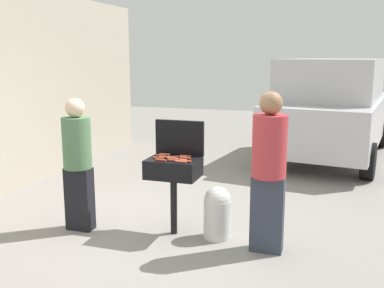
# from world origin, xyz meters

# --- Properties ---
(ground_plane) EXTENTS (24.00, 24.00, 0.00)m
(ground_plane) POSITION_xyz_m (0.00, 0.00, 0.00)
(ground_plane) COLOR gray
(house_wall_side) EXTENTS (0.24, 8.00, 3.15)m
(house_wall_side) POSITION_xyz_m (-2.85, 1.00, 1.58)
(house_wall_side) COLOR #B2A893
(house_wall_side) RESTS_ON ground
(bbq_grill) EXTENTS (0.60, 0.44, 0.92)m
(bbq_grill) POSITION_xyz_m (0.25, -0.08, 0.77)
(bbq_grill) COLOR black
(bbq_grill) RESTS_ON ground
(grill_lid_open) EXTENTS (0.60, 0.05, 0.42)m
(grill_lid_open) POSITION_xyz_m (0.25, 0.14, 1.13)
(grill_lid_open) COLOR black
(grill_lid_open) RESTS_ON bbq_grill
(hot_dog_0) EXTENTS (0.13, 0.03, 0.03)m
(hot_dog_0) POSITION_xyz_m (0.26, -0.13, 0.93)
(hot_dog_0) COLOR #C6593D
(hot_dog_0) RESTS_ON bbq_grill
(hot_dog_1) EXTENTS (0.13, 0.04, 0.03)m
(hot_dog_1) POSITION_xyz_m (0.15, -0.24, 0.93)
(hot_dog_1) COLOR #AD4228
(hot_dog_1) RESTS_ON bbq_grill
(hot_dog_2) EXTENTS (0.13, 0.03, 0.03)m
(hot_dog_2) POSITION_xyz_m (0.06, -0.01, 0.93)
(hot_dog_2) COLOR #B74C33
(hot_dog_2) RESTS_ON bbq_grill
(hot_dog_3) EXTENTS (0.13, 0.03, 0.03)m
(hot_dog_3) POSITION_xyz_m (0.37, -0.15, 0.93)
(hot_dog_3) COLOR #B74C33
(hot_dog_3) RESTS_ON bbq_grill
(hot_dog_4) EXTENTS (0.13, 0.03, 0.03)m
(hot_dog_4) POSITION_xyz_m (0.09, 0.05, 0.93)
(hot_dog_4) COLOR #C6593D
(hot_dog_4) RESTS_ON bbq_grill
(hot_dog_5) EXTENTS (0.13, 0.03, 0.03)m
(hot_dog_5) POSITION_xyz_m (0.14, -0.09, 0.93)
(hot_dog_5) COLOR #AD4228
(hot_dog_5) RESTS_ON bbq_grill
(hot_dog_6) EXTENTS (0.13, 0.03, 0.03)m
(hot_dog_6) POSITION_xyz_m (0.40, -0.24, 0.93)
(hot_dog_6) COLOR #C6593D
(hot_dog_6) RESTS_ON bbq_grill
(hot_dog_7) EXTENTS (0.13, 0.03, 0.03)m
(hot_dog_7) POSITION_xyz_m (0.32, -0.02, 0.93)
(hot_dog_7) COLOR #AD4228
(hot_dog_7) RESTS_ON bbq_grill
(hot_dog_8) EXTENTS (0.13, 0.04, 0.03)m
(hot_dog_8) POSITION_xyz_m (0.08, -0.14, 0.93)
(hot_dog_8) COLOR #AD4228
(hot_dog_8) RESTS_ON bbq_grill
(hot_dog_9) EXTENTS (0.13, 0.04, 0.03)m
(hot_dog_9) POSITION_xyz_m (0.39, -0.06, 0.93)
(hot_dog_9) COLOR #AD4228
(hot_dog_9) RESTS_ON bbq_grill
(hot_dog_10) EXTENTS (0.13, 0.04, 0.03)m
(hot_dog_10) POSITION_xyz_m (0.22, -0.05, 0.93)
(hot_dog_10) COLOR #B74C33
(hot_dog_10) RESTS_ON bbq_grill
(hot_dog_11) EXTENTS (0.13, 0.04, 0.03)m
(hot_dog_11) POSITION_xyz_m (0.36, 0.03, 0.93)
(hot_dog_11) COLOR #AD4228
(hot_dog_11) RESTS_ON bbq_grill
(hot_dog_12) EXTENTS (0.13, 0.04, 0.03)m
(hot_dog_12) POSITION_xyz_m (0.29, -0.21, 0.93)
(hot_dog_12) COLOR #AD4228
(hot_dog_12) RESTS_ON bbq_grill
(hot_dog_13) EXTENTS (0.13, 0.03, 0.03)m
(hot_dog_13) POSITION_xyz_m (0.44, -0.20, 0.93)
(hot_dog_13) COLOR #B74C33
(hot_dog_13) RESTS_ON bbq_grill
(propane_tank) EXTENTS (0.32, 0.32, 0.62)m
(propane_tank) POSITION_xyz_m (0.77, -0.05, 0.32)
(propane_tank) COLOR silver
(propane_tank) RESTS_ON ground
(person_left) EXTENTS (0.34, 0.34, 1.61)m
(person_left) POSITION_xyz_m (-0.89, -0.30, 0.87)
(person_left) COLOR black
(person_left) RESTS_ON ground
(person_right) EXTENTS (0.36, 0.36, 1.74)m
(person_right) POSITION_xyz_m (1.37, -0.22, 0.94)
(person_right) COLOR #333847
(person_right) RESTS_ON ground
(parked_minivan) EXTENTS (2.55, 4.63, 2.02)m
(parked_minivan) POSITION_xyz_m (1.91, 4.77, 1.03)
(parked_minivan) COLOR #B7B7BC
(parked_minivan) RESTS_ON ground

